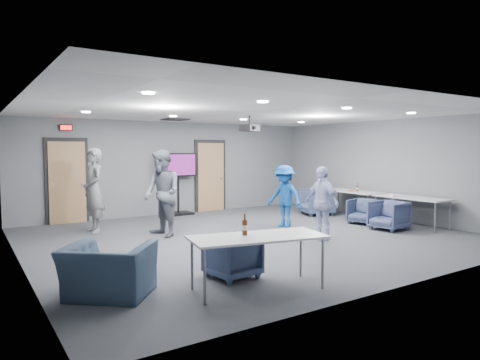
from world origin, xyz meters
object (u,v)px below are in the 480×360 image
table_right_b (411,199)px  chair_right_a (316,202)px  person_c (322,203)px  table_right_a (352,192)px  tv_stand (178,180)px  chair_front_a (232,256)px  chair_front_b (109,271)px  table_front_left (258,239)px  chair_right_b (363,211)px  person_d (284,196)px  bottle_right (357,188)px  person_b (162,193)px  chair_right_c (389,215)px  person_a (94,190)px  bottle_front (245,227)px  projector (250,128)px

table_right_b → chair_right_a: bearing=13.7°
person_c → chair_right_a: size_ratio=1.82×
table_right_b → table_right_a: bearing=0.0°
chair_right_a → tv_stand: (-3.34, 2.24, 0.64)m
chair_front_a → table_right_a: size_ratio=0.39×
chair_front_b → table_front_left: bearing=-164.1°
chair_right_b → table_right_a: table_right_a is taller
person_c → table_right_b: bearing=87.7°
person_c → person_d: size_ratio=1.02×
chair_right_a → chair_front_a: (-5.30, -3.85, -0.07)m
chair_front_a → bottle_right: bottle_right is taller
person_c → chair_front_b: (-4.78, -1.11, -0.43)m
chair_right_b → chair_front_b: chair_front_b is taller
person_b → person_c: (2.70, -2.10, -0.18)m
person_c → chair_front_b: size_ratio=1.48×
person_d → bottle_right: (2.67, 0.07, 0.06)m
table_right_a → table_front_left: same height
chair_right_c → chair_front_b: size_ratio=0.72×
person_a → bottle_front: person_a is taller
chair_right_c → tv_stand: tv_stand is taller
table_right_b → table_front_left: 6.23m
table_right_b → table_front_left: bearing=107.1°
chair_right_a → chair_front_b: size_ratio=0.81×
person_a → table_front_left: size_ratio=0.99×
table_front_left → tv_stand: bearing=85.6°
person_b → table_right_a: size_ratio=1.06×
person_d → projector: bearing=-118.1°
chair_front_b → bottle_right: bottle_right is taller
projector → chair_right_a: bearing=-1.9°
chair_front_a → chair_right_a: bearing=-149.5°
person_a → tv_stand: bearing=112.4°
chair_right_c → bottle_right: size_ratio=3.18×
chair_right_a → chair_right_b: (-0.04, -1.77, -0.07)m
chair_front_b → person_a: bearing=-61.9°
person_b → chair_right_a: (4.99, 0.49, -0.56)m
person_c → table_right_a: size_ratio=0.87×
chair_right_b → table_front_left: size_ratio=0.36×
chair_right_a → chair_right_c: bearing=13.8°
table_right_a → table_right_b: bearing=-180.0°
person_d → chair_front_a: person_d is taller
chair_front_a → bottle_right: 6.65m
chair_right_c → bottle_front: size_ratio=2.57×
chair_front_a → bottle_right: size_ratio=2.94×
table_right_a → table_front_left: 7.02m
person_d → table_right_a: bearing=81.5°
person_a → table_right_b: size_ratio=1.06×
chair_right_b → bottle_right: bearing=121.4°
tv_stand → chair_right_c: bearing=-57.4°
person_a → tv_stand: size_ratio=1.07×
bottle_right → table_right_b: bearing=-90.3°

